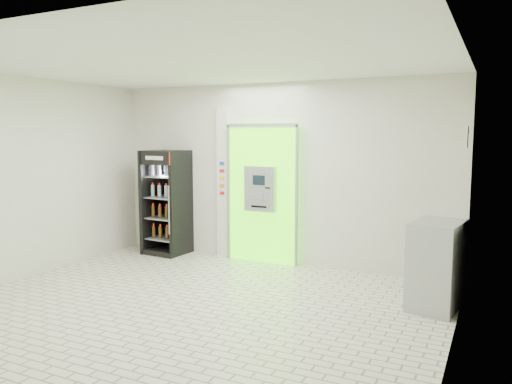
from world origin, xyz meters
The scene contains 7 objects.
ground centered at (0.00, 0.00, 0.00)m, with size 6.00×6.00×0.00m, color beige.
room_shell centered at (0.00, 0.00, 1.84)m, with size 6.00×6.00×6.00m.
atm_assembly centered at (-0.20, 2.41, 1.17)m, with size 1.30×0.24×2.33m.
pillar centered at (-0.98, 2.45, 1.30)m, with size 0.22×0.11×2.60m.
beverage_cooler centered at (-2.01, 2.19, 0.90)m, with size 0.74×0.69×1.87m.
steel_cabinet centered at (2.72, 1.30, 0.54)m, with size 0.66×0.89×1.09m.
exit_sign centered at (2.99, 1.40, 2.12)m, with size 0.02×0.22×0.26m.
Camera 1 is at (3.37, -5.09, 2.15)m, focal length 35.00 mm.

